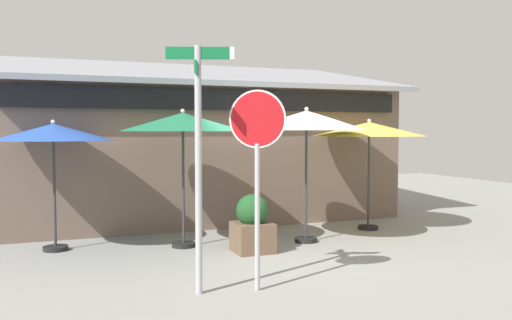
# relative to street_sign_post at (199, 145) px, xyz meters

# --- Properties ---
(ground_plane) EXTENTS (28.00, 28.00, 0.10)m
(ground_plane) POSITION_rel_street_sign_post_xyz_m (2.09, 1.77, -2.04)
(ground_plane) COLOR gray
(cafe_building) EXTENTS (9.84, 5.37, 4.19)m
(cafe_building) POSITION_rel_street_sign_post_xyz_m (1.68, 6.74, -0.30)
(cafe_building) COLOR #705B4C
(cafe_building) RESTS_ON ground
(street_sign_post) EXTENTS (0.86, 0.80, 3.29)m
(street_sign_post) POSITION_rel_street_sign_post_xyz_m (0.00, 0.00, 0.00)
(street_sign_post) COLOR #A8AAB2
(street_sign_post) RESTS_ON ground
(stop_sign) EXTENTS (0.65, 0.46, 2.72)m
(stop_sign) POSITION_rel_street_sign_post_xyz_m (0.78, -0.14, -0.08)
(stop_sign) COLOR #A8AAB2
(stop_sign) RESTS_ON ground
(patio_umbrella_royal_blue_left) EXTENTS (2.12, 2.12, 2.37)m
(patio_umbrella_royal_blue_left) POSITION_rel_street_sign_post_xyz_m (-1.74, 3.47, 0.14)
(patio_umbrella_royal_blue_left) COLOR black
(patio_umbrella_royal_blue_left) RESTS_ON ground
(patio_umbrella_forest_green_center) EXTENTS (2.34, 2.34, 2.58)m
(patio_umbrella_forest_green_center) POSITION_rel_street_sign_post_xyz_m (0.50, 2.93, 0.33)
(patio_umbrella_forest_green_center) COLOR black
(patio_umbrella_forest_green_center) RESTS_ON ground
(patio_umbrella_ivory_right) EXTENTS (2.35, 2.35, 2.63)m
(patio_umbrella_ivory_right) POSITION_rel_street_sign_post_xyz_m (2.84, 2.51, 0.37)
(patio_umbrella_ivory_right) COLOR black
(patio_umbrella_ivory_right) RESTS_ON ground
(patio_umbrella_mustard_far_right) EXTENTS (2.46, 2.46, 2.43)m
(patio_umbrella_mustard_far_right) POSITION_rel_street_sign_post_xyz_m (4.72, 3.21, 0.20)
(patio_umbrella_mustard_far_right) COLOR black
(patio_umbrella_mustard_far_right) RESTS_ON ground
(sidewalk_planter) EXTENTS (0.67, 0.67, 1.04)m
(sidewalk_planter) POSITION_rel_street_sign_post_xyz_m (1.55, 2.06, -1.50)
(sidewalk_planter) COLOR brown
(sidewalk_planter) RESTS_ON ground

